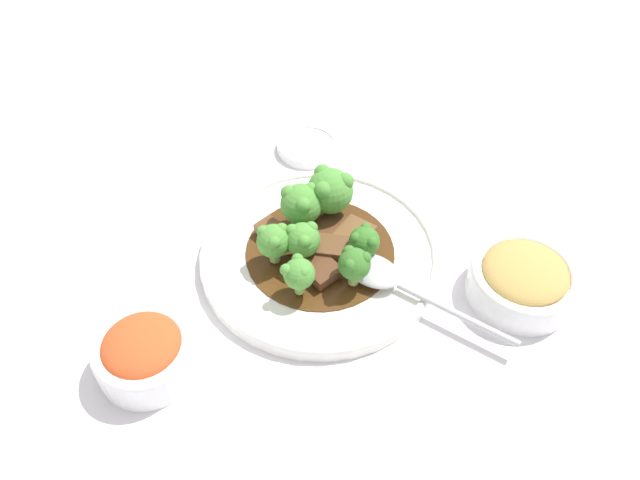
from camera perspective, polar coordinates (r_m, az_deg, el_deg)
The scene contains 18 objects.
ground_plane at distance 0.72m, azimuth -0.00°, elevation -1.83°, with size 4.00×4.00×0.00m, color silver.
main_plate at distance 0.71m, azimuth -0.00°, elevation -1.30°, with size 0.27×0.27×0.02m.
beef_strip_0 at distance 0.68m, azimuth -0.21°, elevation -2.49°, with size 0.06×0.05×0.01m.
beef_strip_1 at distance 0.72m, azimuth -3.98°, elevation 0.85°, with size 0.05×0.04×0.01m.
beef_strip_2 at distance 0.71m, azimuth 3.07°, elevation 0.39°, with size 0.05×0.05×0.01m.
beef_strip_3 at distance 0.72m, azimuth 0.51°, elevation 0.87°, with size 0.06×0.07×0.01m.
beef_strip_4 at distance 0.69m, azimuth 1.92°, elevation -1.14°, with size 0.06×0.04×0.02m.
broccoli_floret_0 at distance 0.67m, azimuth -4.26°, elevation -0.06°, with size 0.04×0.04×0.05m.
broccoli_floret_1 at distance 0.65m, azimuth -2.22°, elevation -3.00°, with size 0.03×0.03×0.05m.
broccoli_floret_2 at distance 0.72m, azimuth 0.93°, elevation 4.57°, with size 0.05×0.05×0.06m.
broccoli_floret_3 at distance 0.67m, azimuth -1.58°, elevation 0.04°, with size 0.04×0.04×0.05m.
broccoli_floret_4 at distance 0.68m, azimuth 4.07°, elevation -0.10°, with size 0.03×0.03×0.04m.
broccoli_floret_5 at distance 0.65m, azimuth 3.16°, elevation -2.19°, with size 0.03×0.03×0.05m.
broccoli_floret_6 at distance 0.71m, azimuth -1.73°, elevation 3.32°, with size 0.05×0.05×0.06m.
serving_spoon at distance 0.68m, azimuth 5.91°, elevation -3.34°, with size 0.20×0.07×0.01m.
side_bowl_kimchi at distance 0.64m, azimuth -15.79°, elevation -9.92°, with size 0.10×0.10×0.05m.
side_bowl_appetizer at distance 0.70m, azimuth 18.08°, elevation -3.42°, with size 0.12×0.12×0.05m.
sauce_dish at distance 0.86m, azimuth -1.16°, elevation 8.57°, with size 0.08×0.08×0.01m.
Camera 1 is at (-0.16, 0.44, 0.55)m, focal length 35.00 mm.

